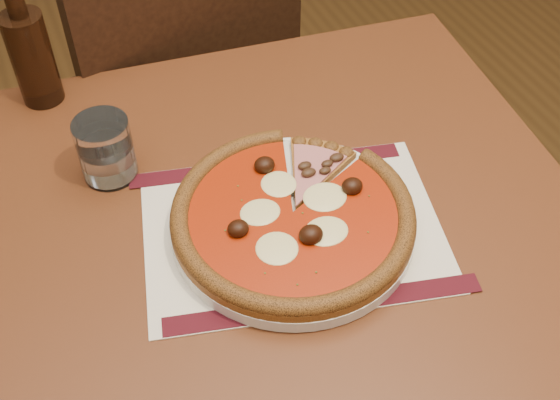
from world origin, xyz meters
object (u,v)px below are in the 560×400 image
object	(u,v)px
table	(286,274)
water_glass	(106,149)
chair_far	(179,107)
plate	(293,224)
pizza	(293,214)
bottle	(31,54)

from	to	relation	value
table	water_glass	size ratio (longest dim) A/B	9.77
chair_far	water_glass	xyz separation A→B (m)	(-0.20, -0.39, 0.28)
plate	water_glass	world-z (taller)	water_glass
table	plate	distance (m)	0.11
pizza	bottle	xyz separation A→B (m)	(-0.24, 0.40, 0.05)
plate	chair_far	bearing A→B (deg)	89.23
table	pizza	xyz separation A→B (m)	(0.01, -0.01, 0.13)
plate	water_glass	size ratio (longest dim) A/B	3.43
plate	pizza	distance (m)	0.02
table	pizza	world-z (taller)	pizza
pizza	bottle	world-z (taller)	bottle
table	chair_far	size ratio (longest dim) A/B	0.99
table	plate	bearing A→B (deg)	-60.37
pizza	bottle	distance (m)	0.47
water_glass	table	bearing A→B (deg)	-45.28
bottle	plate	bearing A→B (deg)	-58.60
pizza	plate	bearing A→B (deg)	46.47
chair_far	bottle	bearing A→B (deg)	26.46
plate	pizza	xyz separation A→B (m)	(-0.00, -0.00, 0.02)
table	pizza	size ratio (longest dim) A/B	2.87
table	water_glass	world-z (taller)	water_glass
water_glass	bottle	distance (m)	0.21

